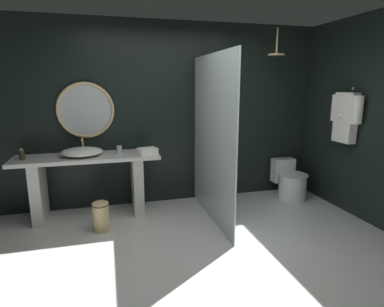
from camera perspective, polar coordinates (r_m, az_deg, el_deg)
ground_plane at (r=3.30m, az=2.32°, el=-19.35°), size 5.76×5.76×0.00m
back_wall_panel at (r=4.67m, az=-4.51°, el=7.01°), size 4.80×0.10×2.60m
side_wall_right at (r=4.71m, az=27.97°, el=5.65°), size 0.10×2.47×2.60m
vanity_counter at (r=4.40m, az=-18.01°, el=-4.15°), size 1.83×0.57×0.83m
vessel_sink at (r=4.30m, az=-19.17°, el=0.28°), size 0.52×0.43×0.21m
tumbler_cup at (r=4.36m, az=-12.96°, el=0.72°), size 0.07×0.07×0.10m
soap_dispenser at (r=4.39m, az=-28.30°, el=-0.21°), size 0.06×0.06×0.14m
round_wall_mirror at (r=4.51m, az=-18.59°, el=7.40°), size 0.75×0.04×0.75m
shower_glass_panel at (r=4.00m, az=3.69°, el=2.48°), size 0.02×1.59×2.10m
rain_shower_head at (r=4.82m, az=14.94°, el=17.15°), size 0.23×0.23×0.37m
hanging_bathrobe at (r=4.69m, az=25.94°, el=6.30°), size 0.20×0.52×0.73m
toilet at (r=5.17m, az=17.20°, el=-4.90°), size 0.43×0.62×0.57m
waste_bin at (r=4.03m, az=-16.06°, el=-10.69°), size 0.20×0.20×0.37m
folded_hand_towel at (r=4.16m, az=-8.02°, el=0.33°), size 0.27×0.23×0.10m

